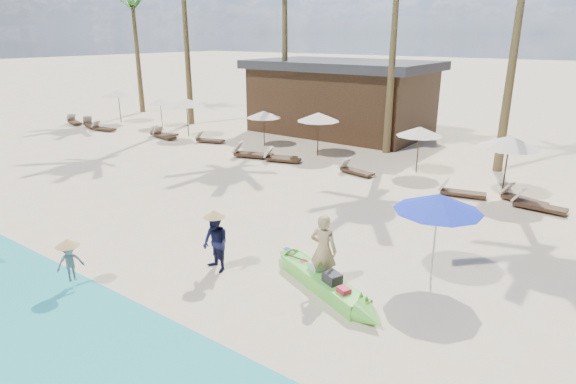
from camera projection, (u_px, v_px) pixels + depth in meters
The scene contains 28 objects.
ground at pixel (261, 280), 11.94m from camera, with size 240.00×240.00×0.00m, color beige.
green_canoe at pixel (323, 282), 11.45m from camera, with size 4.37×2.06×0.59m.
tourist at pixel (323, 250), 11.44m from camera, with size 0.67×0.44×1.83m, color tan.
vendor_green at pixel (216, 243), 12.18m from camera, with size 0.75×0.58×1.54m, color #131536.
vendor_yellow at pixel (70, 262), 11.41m from camera, with size 0.62×0.36×0.96m, color gray.
blue_umbrella at pixel (438, 203), 11.31m from camera, with size 2.09×2.09×2.25m.
resort_parasol_0 at pixel (118, 93), 32.46m from camera, with size 2.18×2.18×2.24m.
lounger_0_left at pixel (74, 121), 32.33m from camera, with size 1.79×0.96×0.58m.
lounger_0_right at pixel (90, 124), 31.23m from camera, with size 1.87×1.05×0.61m.
resort_parasol_1 at pixel (160, 101), 31.15m from camera, with size 1.77×1.77×1.82m.
lounger_1_left at pixel (103, 128), 30.14m from camera, with size 1.72×0.79×0.56m.
lounger_1_right at pixel (162, 133), 28.49m from camera, with size 1.79×1.04×0.58m.
resort_parasol_2 at pixel (186, 102), 27.97m from camera, with size 2.17×2.17×2.24m.
lounger_2_left at pixel (164, 135), 27.97m from camera, with size 1.81×0.81×0.59m.
resort_parasol_3 at pixel (264, 114), 25.58m from camera, with size 1.86×1.86×1.91m.
lounger_3_left at pixel (208, 139), 26.87m from camera, with size 1.73×1.01×0.56m.
lounger_3_right at pixel (251, 153), 23.61m from camera, with size 2.09×1.21×0.68m.
resort_parasol_4 at pixel (318, 117), 23.45m from camera, with size 2.11×2.11×2.17m.
lounger_4_left at pixel (279, 156), 23.22m from camera, with size 1.70×1.03×0.55m.
lounger_4_right at pixel (281, 158), 22.83m from camera, with size 1.83×1.04×0.59m.
resort_parasol_5 at pixel (420, 131), 20.58m from camera, with size 1.98×1.98×2.04m.
lounger_5_left at pixel (355, 170), 20.86m from camera, with size 1.69×0.76×0.55m.
resort_parasol_6 at pixel (509, 142), 17.39m from camera, with size 2.25×2.25×2.32m.
lounger_6_left at pixel (460, 191), 18.01m from camera, with size 1.78×0.88×0.58m.
lounger_6_right at pixel (521, 198), 17.33m from camera, with size 1.70×0.91×0.55m.
lounger_7_left at pixel (536, 205), 16.61m from camera, with size 1.79×0.64×0.60m.
palm_0 at pixel (132, 0), 35.07m from camera, with size 2.08×2.08×9.90m.
pavilion_west at pixel (341, 96), 29.14m from camera, with size 10.80×6.60×4.30m.
Camera 1 is at (6.83, -8.19, 5.82)m, focal length 30.00 mm.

